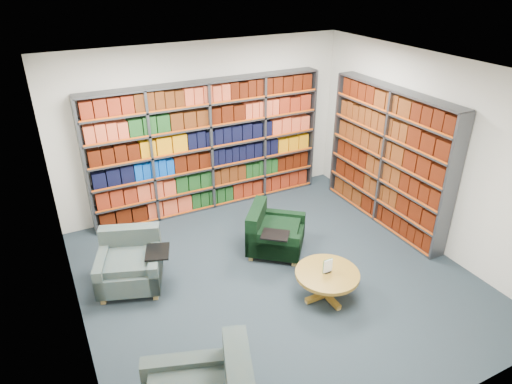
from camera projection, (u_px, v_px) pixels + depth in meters
name	position (u px, v px, depth m)	size (l,w,h in m)	color
room_shell	(278.00, 187.00, 5.65)	(5.02, 5.02, 2.82)	black
bookshelf_back	(209.00, 147.00, 7.65)	(4.00, 0.28, 2.20)	#47494F
bookshelf_right	(388.00, 159.00, 7.21)	(0.28, 2.50, 2.20)	#47494F
chair_teal_left	(131.00, 263.00, 6.09)	(1.06, 1.02, 0.73)	#06213A
chair_green_right	(271.00, 234.00, 6.75)	(1.08, 1.09, 0.70)	black
coffee_table	(327.00, 277.00, 5.80)	(0.82, 0.82, 0.57)	olive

